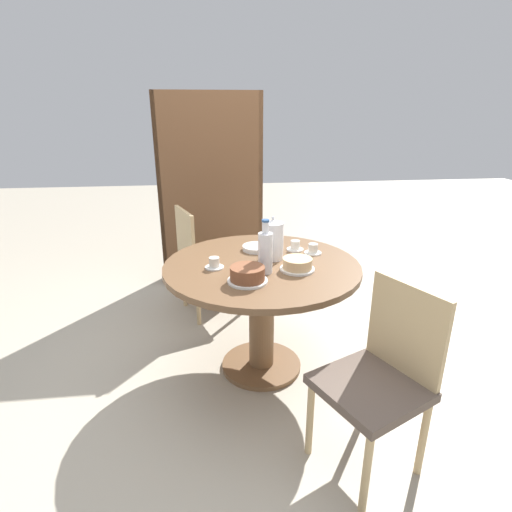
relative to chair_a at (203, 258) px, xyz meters
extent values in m
plane|color=#B2A893|center=(0.37, -0.82, -0.48)|extent=(14.00, 14.00, 0.00)
cylinder|color=brown|center=(0.37, -0.82, -0.46)|extent=(0.52, 0.52, 0.03)
cylinder|color=brown|center=(0.37, -0.82, -0.11)|extent=(0.16, 0.16, 0.66)
cylinder|color=brown|center=(0.37, -0.82, 0.24)|extent=(1.17, 1.17, 0.04)
cylinder|color=tan|center=(0.29, -0.09, -0.27)|extent=(0.03, 0.03, 0.41)
cylinder|color=tan|center=(0.17, 0.25, -0.27)|extent=(0.03, 0.03, 0.41)
cylinder|color=tan|center=(-0.05, -0.21, -0.27)|extent=(0.03, 0.03, 0.41)
cylinder|color=tan|center=(-0.17, 0.13, -0.27)|extent=(0.03, 0.03, 0.41)
cube|color=brown|center=(0.06, 0.02, -0.04)|extent=(0.54, 0.54, 0.04)
cube|color=tan|center=(-0.13, -0.05, 0.19)|extent=(0.16, 0.38, 0.43)
cylinder|color=tan|center=(0.51, -1.54, -0.27)|extent=(0.03, 0.03, 0.41)
cylinder|color=tan|center=(0.66, -1.87, -0.27)|extent=(0.03, 0.03, 0.41)
cylinder|color=tan|center=(0.83, -1.39, -0.27)|extent=(0.03, 0.03, 0.41)
cylinder|color=tan|center=(0.99, -1.72, -0.27)|extent=(0.03, 0.03, 0.41)
cube|color=brown|center=(0.75, -1.63, -0.04)|extent=(0.56, 0.56, 0.04)
cube|color=tan|center=(0.93, -1.55, 0.19)|extent=(0.19, 0.37, 0.43)
cube|color=brown|center=(0.54, 0.69, 0.40)|extent=(0.04, 0.28, 1.75)
cube|color=brown|center=(-0.37, 0.69, 0.40)|extent=(0.04, 0.28, 1.75)
cube|color=brown|center=(0.09, 0.56, 0.40)|extent=(0.94, 0.02, 1.75)
cube|color=brown|center=(0.09, 0.69, -0.46)|extent=(0.87, 0.27, 0.04)
cube|color=brown|center=(0.09, 0.69, -0.04)|extent=(0.87, 0.27, 0.04)
cube|color=brown|center=(0.09, 0.69, 0.40)|extent=(0.87, 0.27, 0.04)
cube|color=brown|center=(0.09, 0.69, 0.84)|extent=(0.87, 0.27, 0.04)
cube|color=brown|center=(0.09, 0.69, 1.26)|extent=(0.87, 0.27, 0.04)
cube|color=black|center=(0.34, 0.68, -0.28)|extent=(0.37, 0.21, 0.32)
cube|color=#B72D28|center=(-0.16, 0.68, -0.30)|extent=(0.37, 0.21, 0.29)
cube|color=black|center=(0.34, 0.68, 0.14)|extent=(0.36, 0.21, 0.33)
cube|color=orange|center=(-0.16, 0.68, 0.11)|extent=(0.36, 0.21, 0.27)
cube|color=#B72D28|center=(0.35, 0.68, 0.56)|extent=(0.34, 0.21, 0.29)
cube|color=beige|center=(-0.18, 0.68, 0.55)|extent=(0.34, 0.21, 0.27)
cube|color=#28703D|center=(0.36, 0.68, 1.00)|extent=(0.32, 0.21, 0.30)
cube|color=black|center=(-0.19, 0.68, 1.03)|extent=(0.32, 0.21, 0.34)
cylinder|color=silver|center=(0.44, -0.75, 0.37)|extent=(0.13, 0.13, 0.23)
cone|color=silver|center=(0.44, -0.75, 0.49)|extent=(0.12, 0.12, 0.02)
sphere|color=silver|center=(0.44, -0.75, 0.51)|extent=(0.02, 0.02, 0.02)
cylinder|color=silver|center=(0.37, -0.96, 0.37)|extent=(0.08, 0.08, 0.23)
cylinder|color=silver|center=(0.37, -0.96, 0.52)|extent=(0.04, 0.04, 0.07)
cylinder|color=#2D5184|center=(0.37, -0.96, 0.56)|extent=(0.04, 0.04, 0.01)
cylinder|color=white|center=(0.26, -1.08, 0.26)|extent=(0.22, 0.22, 0.01)
cylinder|color=brown|center=(0.26, -1.08, 0.30)|extent=(0.19, 0.19, 0.07)
cylinder|color=white|center=(0.56, -0.95, 0.26)|extent=(0.20, 0.20, 0.01)
cylinder|color=#DBB784|center=(0.56, -0.95, 0.30)|extent=(0.17, 0.17, 0.06)
cylinder|color=silver|center=(0.08, -0.86, 0.26)|extent=(0.11, 0.11, 0.01)
cylinder|color=silver|center=(0.08, -0.86, 0.29)|extent=(0.06, 0.06, 0.06)
cylinder|color=silver|center=(0.72, -0.68, 0.26)|extent=(0.11, 0.11, 0.01)
cylinder|color=silver|center=(0.72, -0.68, 0.29)|extent=(0.06, 0.06, 0.06)
cylinder|color=silver|center=(0.62, -0.60, 0.26)|extent=(0.11, 0.11, 0.01)
cylinder|color=silver|center=(0.62, -0.60, 0.29)|extent=(0.06, 0.06, 0.06)
cylinder|color=white|center=(0.37, -0.57, 0.26)|extent=(0.19, 0.19, 0.01)
cylinder|color=white|center=(0.37, -0.57, 0.27)|extent=(0.19, 0.19, 0.01)
cylinder|color=white|center=(0.37, -0.57, 0.28)|extent=(0.19, 0.19, 0.01)
camera|label=1|loc=(0.07, -3.03, 1.12)|focal=28.00mm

